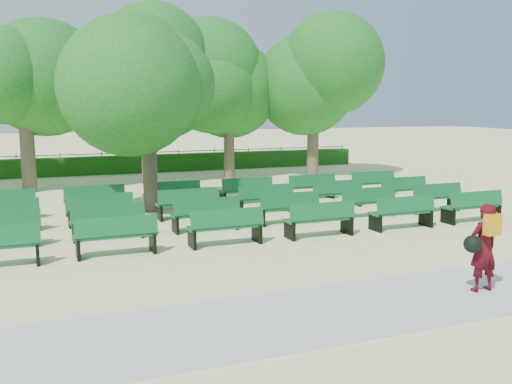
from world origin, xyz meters
The scene contains 9 objects.
ground centered at (0.00, 0.00, 0.00)m, with size 120.00×120.00×0.00m, color #F0EA9F.
paving centered at (0.00, -7.40, 0.03)m, with size 30.00×2.20×0.06m, color silver.
curb centered at (0.00, -6.25, 0.05)m, with size 30.00×0.12×0.10m, color silver.
hedge centered at (0.00, 14.00, 0.45)m, with size 26.00×0.70×0.90m, color #1C5516.
fence centered at (0.00, 14.40, 0.00)m, with size 26.00×0.10×1.02m, color black, non-canonical shape.
tree_line centered at (0.00, 10.00, 0.00)m, with size 21.80×6.80×7.04m, color #1F7122, non-canonical shape.
bench_array centered at (1.33, 0.57, 0.10)m, with size 1.91×0.73×1.18m.
tree_among centered at (-0.75, 3.10, 4.05)m, with size 4.13×4.13×5.93m.
person centered at (3.25, -7.44, 0.90)m, with size 0.77×0.46×1.63m.
Camera 1 is at (-4.33, -15.32, 3.46)m, focal length 40.00 mm.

